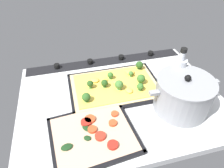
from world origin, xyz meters
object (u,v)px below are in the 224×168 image
(baking_tray_back, at_px, (93,135))
(broccoli_pizza, at_px, (116,84))
(cooking_pot, at_px, (183,95))
(oil_bottle, at_px, (178,75))
(baking_tray_front, at_px, (115,87))
(veggie_pizza_back, at_px, (94,134))

(baking_tray_back, bearing_deg, broccoli_pizza, -121.99)
(broccoli_pizza, bearing_deg, cooking_pot, 139.42)
(broccoli_pizza, height_order, oil_bottle, oil_bottle)
(baking_tray_front, distance_m, cooking_pot, 0.29)
(baking_tray_front, xyz_separation_m, veggie_pizza_back, (0.14, 0.23, 0.01))
(baking_tray_front, height_order, oil_bottle, oil_bottle)
(broccoli_pizza, relative_size, oil_bottle, 1.78)
(veggie_pizza_back, relative_size, oil_bottle, 1.35)
(broccoli_pizza, bearing_deg, baking_tray_back, 58.01)
(baking_tray_back, distance_m, cooking_pot, 0.37)
(broccoli_pizza, distance_m, cooking_pot, 0.29)
(broccoli_pizza, distance_m, baking_tray_back, 0.28)
(broccoli_pizza, xyz_separation_m, oil_bottle, (-0.24, 0.08, 0.07))
(oil_bottle, bearing_deg, broccoli_pizza, -19.10)
(broccoli_pizza, distance_m, oil_bottle, 0.27)
(broccoli_pizza, xyz_separation_m, baking_tray_back, (0.15, 0.24, -0.01))
(baking_tray_back, bearing_deg, baking_tray_front, -121.04)
(baking_tray_front, distance_m, baking_tray_back, 0.27)
(baking_tray_back, distance_m, veggie_pizza_back, 0.01)
(veggie_pizza_back, distance_m, oil_bottle, 0.42)
(cooking_pot, bearing_deg, baking_tray_front, -39.85)
(veggie_pizza_back, height_order, cooking_pot, cooking_pot)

